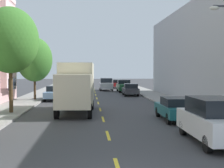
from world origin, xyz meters
TOP-DOWN VIEW (x-y plane):
  - ground_plane at (0.00, 30.00)m, footprint 160.00×160.00m
  - sidewalk_left at (-7.10, 28.00)m, footprint 3.20×120.00m
  - sidewalk_right at (7.10, 28.00)m, footprint 3.20×120.00m
  - lane_centerline_dashes at (0.00, 24.50)m, footprint 0.14×47.20m
  - street_tree_second at (-6.40, 14.75)m, footprint 3.98×3.98m
  - street_tree_third at (-6.40, 24.63)m, footprint 3.60×3.60m
  - delivery_box_truck at (-1.79, 15.50)m, footprint 2.65×7.71m
  - parked_hatchback_black at (-4.44, 50.18)m, footprint 1.78×4.02m
  - parked_pickup_forest at (4.34, 37.49)m, footprint 2.03×5.31m
  - parked_wagon_red at (4.20, 47.67)m, footprint 1.91×4.73m
  - parked_suv_white at (4.44, 5.18)m, footprint 2.03×4.83m
  - parked_hatchback_sky at (-4.47, 24.87)m, footprint 1.77×4.01m
  - parked_hatchback_charcoal at (4.25, 30.43)m, footprint 1.79×4.02m
  - parked_wagon_champagne at (-4.29, 38.50)m, footprint 1.86×4.72m
  - parked_sedan_teal at (4.50, 11.26)m, footprint 1.89×4.53m
  - moving_silver_sedan at (1.80, 40.65)m, footprint 1.95×4.80m

SIDE VIEW (x-z plane):
  - ground_plane at x=0.00m, z-range 0.00..0.00m
  - lane_centerline_dashes at x=0.00m, z-range 0.00..0.01m
  - sidewalk_left at x=-7.10m, z-range 0.00..0.14m
  - sidewalk_right at x=7.10m, z-range 0.00..0.14m
  - parked_sedan_teal at x=4.50m, z-range 0.03..1.46m
  - parked_hatchback_black at x=-4.44m, z-range 0.01..1.51m
  - parked_hatchback_sky at x=-4.47m, z-range 0.01..1.51m
  - parked_hatchback_charcoal at x=4.25m, z-range 0.01..1.51m
  - parked_wagon_red at x=4.20m, z-range 0.05..1.55m
  - parked_wagon_champagne at x=-4.29m, z-range 0.05..1.55m
  - parked_pickup_forest at x=4.34m, z-range -0.04..1.69m
  - parked_suv_white at x=4.44m, z-range 0.02..1.95m
  - moving_silver_sedan at x=1.80m, z-range 0.02..1.95m
  - delivery_box_truck at x=-1.79m, z-range 0.20..3.85m
  - street_tree_third at x=-6.40m, z-range 1.05..7.40m
  - street_tree_second at x=-6.40m, z-range 1.51..8.94m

